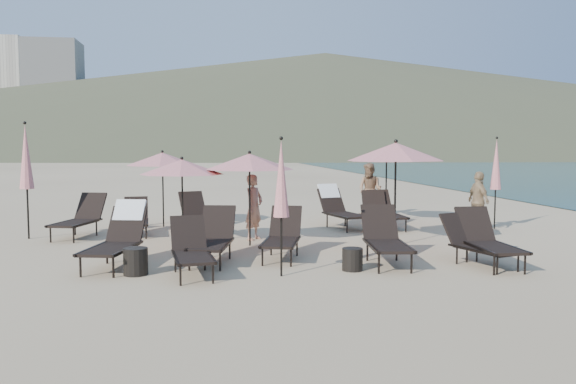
{
  "coord_description": "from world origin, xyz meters",
  "views": [
    {
      "loc": [
        -2.54,
        -10.41,
        2.2
      ],
      "look_at": [
        -0.67,
        3.5,
        1.1
      ],
      "focal_mm": 35.0,
      "sensor_mm": 36.0,
      "label": 1
    }
  ],
  "objects": [
    {
      "name": "umbrella_open_0",
      "position": [
        -3.22,
        2.3,
        1.78
      ],
      "size": [
        1.87,
        1.87,
        2.01
      ],
      "color": "black",
      "rests_on": "ground"
    },
    {
      "name": "side_table_1",
      "position": [
        -0.06,
        -0.69,
        0.2
      ],
      "size": [
        0.37,
        0.37,
        0.41
      ],
      "primitive_type": "cylinder",
      "color": "black",
      "rests_on": "ground"
    },
    {
      "name": "lounger_0",
      "position": [
        -4.31,
        0.29,
        0.56
      ],
      "size": [
        1.06,
        1.99,
        1.18
      ],
      "rotation": [
        0.0,
        0.0,
        -0.21
      ],
      "color": "black",
      "rests_on": "ground"
    },
    {
      "name": "lounger_11",
      "position": [
        2.16,
        4.42,
        0.47
      ],
      "size": [
        0.72,
        1.78,
        1.01
      ],
      "rotation": [
        0.0,
        0.0,
        0.03
      ],
      "color": "black",
      "rests_on": "ground"
    },
    {
      "name": "side_table_0",
      "position": [
        -3.88,
        -0.54,
        0.24
      ],
      "size": [
        0.42,
        0.42,
        0.47
      ],
      "primitive_type": "cylinder",
      "color": "black",
      "rests_on": "ground"
    },
    {
      "name": "beachgoer_b",
      "position": [
        2.46,
        7.04,
        0.86
      ],
      "size": [
        1.05,
        1.05,
        1.72
      ],
      "primitive_type": "imported",
      "rotation": [
        0.0,
        0.0,
        -0.8
      ],
      "color": "#916A4B",
      "rests_on": "ground"
    },
    {
      "name": "lounger_12",
      "position": [
        -1.17,
        0.62,
        0.46
      ],
      "size": [
        1.06,
        1.82,
        0.98
      ],
      "rotation": [
        0.0,
        0.0,
        -0.26
      ],
      "color": "black",
      "rests_on": "ground"
    },
    {
      "name": "lounger_1",
      "position": [
        -2.55,
        0.44,
        0.48
      ],
      "size": [
        0.99,
        1.87,
        1.02
      ],
      "rotation": [
        0.0,
        0.0,
        -0.19
      ],
      "color": "black",
      "rests_on": "ground"
    },
    {
      "name": "volcanic_headland",
      "position": [
        71.37,
        302.62,
        26.49
      ],
      "size": [
        690.0,
        690.0,
        55.0
      ],
      "color": "brown",
      "rests_on": "ground"
    },
    {
      "name": "lounger_2",
      "position": [
        -2.92,
        -0.62,
        0.45
      ],
      "size": [
        0.86,
        1.73,
        0.95
      ],
      "rotation": [
        0.0,
        0.0,
        0.14
      ],
      "color": "black",
      "rests_on": "ground"
    },
    {
      "name": "hotel_skyline",
      "position": [
        -93.62,
        271.21,
        24.18
      ],
      "size": [
        109.0,
        82.0,
        55.0
      ],
      "color": "beige",
      "rests_on": "ground"
    },
    {
      "name": "lounger_6",
      "position": [
        -5.81,
        3.91,
        0.49
      ],
      "size": [
        1.15,
        1.94,
        1.05
      ],
      "rotation": [
        0.0,
        0.0,
        -0.26
      ],
      "color": "black",
      "rests_on": "ground"
    },
    {
      "name": "lounger_5",
      "position": [
        2.36,
        -0.57,
        0.43
      ],
      "size": [
        1.08,
        1.72,
        0.92
      ],
      "rotation": [
        0.0,
        0.0,
        0.32
      ],
      "color": "black",
      "rests_on": "ground"
    },
    {
      "name": "umbrella_open_2",
      "position": [
        1.52,
        1.71,
        2.12
      ],
      "size": [
        2.23,
        2.23,
        2.4
      ],
      "color": "black",
      "rests_on": "ground"
    },
    {
      "name": "umbrella_closed_1",
      "position": [
        5.09,
        3.92,
        1.75
      ],
      "size": [
        0.29,
        0.29,
        2.51
      ],
      "color": "black",
      "rests_on": "ground"
    },
    {
      "name": "beachgoer_a",
      "position": [
        -1.57,
        2.96,
        0.79
      ],
      "size": [
        0.65,
        0.68,
        1.57
      ],
      "primitive_type": "imported",
      "rotation": [
        0.0,
        0.0,
        0.9
      ],
      "color": "#A8725B",
      "rests_on": "ground"
    },
    {
      "name": "lounger_9",
      "position": [
        0.92,
        4.72,
        0.56
      ],
      "size": [
        1.16,
        2.0,
        1.18
      ],
      "rotation": [
        0.0,
        0.0,
        0.27
      ],
      "color": "black",
      "rests_on": "ground"
    },
    {
      "name": "lounger_8",
      "position": [
        -2.92,
        4.48,
        0.48
      ],
      "size": [
        1.21,
        1.89,
        1.02
      ],
      "rotation": [
        0.0,
        0.0,
        0.33
      ],
      "color": "black",
      "rests_on": "ground"
    },
    {
      "name": "lounger_4",
      "position": [
        2.58,
        -0.57,
        0.48
      ],
      "size": [
        0.73,
        1.81,
        1.03
      ],
      "rotation": [
        0.0,
        0.0,
        -0.02
      ],
      "color": "black",
      "rests_on": "ground"
    },
    {
      "name": "lounger_7",
      "position": [
        -4.49,
        4.11,
        0.43
      ],
      "size": [
        0.78,
        1.66,
        0.92
      ],
      "rotation": [
        0.0,
        0.0,
        0.11
      ],
      "color": "black",
      "rests_on": "ground"
    },
    {
      "name": "beachgoer_c",
      "position": [
        4.51,
        3.72,
        0.79
      ],
      "size": [
        0.45,
        0.95,
        1.58
      ],
      "primitive_type": "imported",
      "rotation": [
        0.0,
        0.0,
        1.64
      ],
      "color": "tan",
      "rests_on": "ground"
    },
    {
      "name": "umbrella_closed_0",
      "position": [
        -1.39,
        -0.97,
        1.67
      ],
      "size": [
        0.28,
        0.28,
        2.4
      ],
      "color": "black",
      "rests_on": "ground"
    },
    {
      "name": "ground",
      "position": [
        0.0,
        0.0,
        0.0
      ],
      "size": [
        800.0,
        800.0,
        0.0
      ],
      "primitive_type": "plane",
      "color": "#D6BA8C",
      "rests_on": "ground"
    },
    {
      "name": "umbrella_open_1",
      "position": [
        -1.72,
        2.15,
        1.9
      ],
      "size": [
        1.99,
        1.99,
        2.14
      ],
      "color": "black",
      "rests_on": "ground"
    },
    {
      "name": "umbrella_open_3",
      "position": [
        -3.93,
        5.53,
        1.89
      ],
      "size": [
        1.99,
        1.99,
        2.14
      ],
      "color": "black",
      "rests_on": "ground"
    },
    {
      "name": "umbrella_closed_2",
      "position": [
        -6.99,
        3.81,
        1.98
      ],
      "size": [
        0.33,
        0.33,
        2.84
      ],
      "color": "black",
      "rests_on": "ground"
    },
    {
      "name": "umbrella_open_4",
      "position": [
        2.51,
        5.5,
        2.0
      ],
      "size": [
        2.11,
        2.11,
        2.27
      ],
      "color": "black",
      "rests_on": "ground"
    },
    {
      "name": "lounger_10",
      "position": [
        1.92,
        4.36,
        0.47
      ],
      "size": [
        0.82,
        1.79,
        1.0
      ],
      "rotation": [
        0.0,
        0.0,
        -0.09
      ],
      "color": "black",
      "rests_on": "ground"
    },
    {
      "name": "lounger_3",
      "position": [
        0.7,
        -0.19,
        0.49
      ],
      "size": [
        0.88,
        1.9,
        1.06
      ],
      "rotation": [
        0.0,
        0.0,
        -0.1
      ],
      "color": "black",
      "rests_on": "ground"
    }
  ]
}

